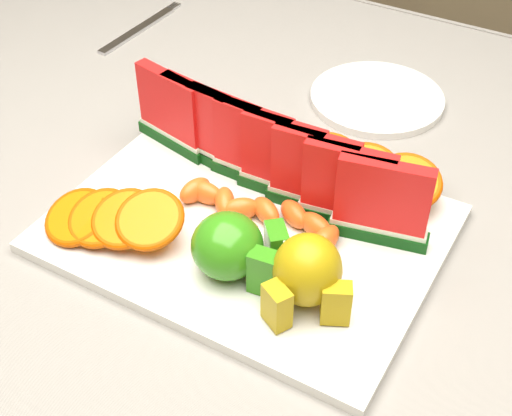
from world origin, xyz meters
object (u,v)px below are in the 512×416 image
object	(u,v)px
apple_cluster	(235,248)
side_plate	(377,98)
pear_cluster	(307,274)
platter	(248,228)
fork	(141,28)

from	to	relation	value
apple_cluster	side_plate	bearing A→B (deg)	90.75
pear_cluster	platter	bearing A→B (deg)	147.23
platter	pear_cluster	size ratio (longest dim) A/B	4.36
side_plate	pear_cluster	bearing A→B (deg)	-77.51
platter	pear_cluster	xyz separation A→B (m)	(0.10, -0.07, 0.04)
platter	apple_cluster	size ratio (longest dim) A/B	3.61
side_plate	apple_cluster	bearing A→B (deg)	-89.25
apple_cluster	side_plate	size ratio (longest dim) A/B	0.60
side_plate	fork	bearing A→B (deg)	179.08
platter	pear_cluster	bearing A→B (deg)	-32.77
fork	platter	bearing A→B (deg)	-39.71
pear_cluster	side_plate	world-z (taller)	pear_cluster
apple_cluster	pear_cluster	bearing A→B (deg)	-0.18
apple_cluster	fork	bearing A→B (deg)	136.68
pear_cluster	side_plate	xyz separation A→B (m)	(-0.08, 0.38, -0.05)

